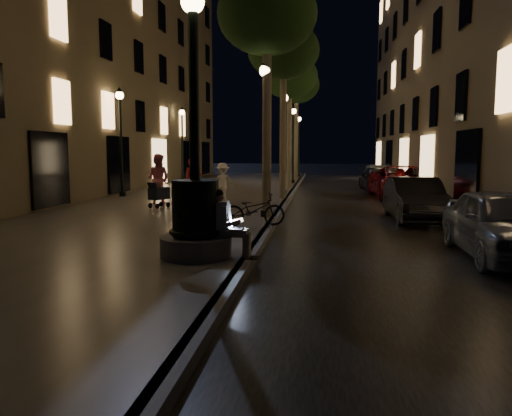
# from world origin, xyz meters

# --- Properties ---
(ground) EXTENTS (120.00, 120.00, 0.00)m
(ground) POSITION_xyz_m (0.00, 15.00, 0.00)
(ground) COLOR black
(ground) RESTS_ON ground
(cobble_lane) EXTENTS (6.00, 45.00, 0.02)m
(cobble_lane) POSITION_xyz_m (3.00, 15.00, 0.01)
(cobble_lane) COLOR black
(cobble_lane) RESTS_ON ground
(promenade) EXTENTS (8.00, 45.00, 0.20)m
(promenade) POSITION_xyz_m (-4.00, 15.00, 0.10)
(promenade) COLOR #645F58
(promenade) RESTS_ON ground
(curb_strip) EXTENTS (0.25, 45.00, 0.20)m
(curb_strip) POSITION_xyz_m (0.00, 15.00, 0.10)
(curb_strip) COLOR #59595B
(curb_strip) RESTS_ON ground
(building_right) EXTENTS (8.00, 36.00, 15.00)m
(building_right) POSITION_xyz_m (10.00, 18.00, 7.50)
(building_right) COLOR #726247
(building_right) RESTS_ON ground
(building_left) EXTENTS (8.00, 36.00, 15.00)m
(building_left) POSITION_xyz_m (-12.00, 18.00, 7.50)
(building_left) COLOR #726247
(building_left) RESTS_ON ground
(fountain_lamppost) EXTENTS (1.40, 1.40, 5.21)m
(fountain_lamppost) POSITION_xyz_m (-1.00, 2.00, 1.21)
(fountain_lamppost) COLOR #59595B
(fountain_lamppost) RESTS_ON promenade
(seated_man_laptop) EXTENTS (0.96, 0.33, 1.33)m
(seated_man_laptop) POSITION_xyz_m (-0.39, 2.00, 0.90)
(seated_man_laptop) COLOR tan
(seated_man_laptop) RESTS_ON promenade
(tree_near) EXTENTS (3.00, 3.00, 7.30)m
(tree_near) POSITION_xyz_m (-0.25, 8.00, 6.24)
(tree_near) COLOR #6B604C
(tree_near) RESTS_ON promenade
(tree_second) EXTENTS (3.00, 3.00, 7.40)m
(tree_second) POSITION_xyz_m (-0.20, 14.00, 6.33)
(tree_second) COLOR #6B604C
(tree_second) RESTS_ON promenade
(tree_third) EXTENTS (3.00, 3.00, 7.20)m
(tree_third) POSITION_xyz_m (-0.30, 20.00, 6.14)
(tree_third) COLOR #6B604C
(tree_third) RESTS_ON promenade
(tree_far) EXTENTS (3.00, 3.00, 7.50)m
(tree_far) POSITION_xyz_m (-0.22, 26.00, 6.43)
(tree_far) COLOR #6B604C
(tree_far) RESTS_ON promenade
(lamp_curb_a) EXTENTS (0.36, 0.36, 4.81)m
(lamp_curb_a) POSITION_xyz_m (-0.30, 8.00, 3.24)
(lamp_curb_a) COLOR black
(lamp_curb_a) RESTS_ON promenade
(lamp_curb_b) EXTENTS (0.36, 0.36, 4.81)m
(lamp_curb_b) POSITION_xyz_m (-0.30, 16.00, 3.24)
(lamp_curb_b) COLOR black
(lamp_curb_b) RESTS_ON promenade
(lamp_curb_c) EXTENTS (0.36, 0.36, 4.81)m
(lamp_curb_c) POSITION_xyz_m (-0.30, 24.00, 3.24)
(lamp_curb_c) COLOR black
(lamp_curb_c) RESTS_ON promenade
(lamp_curb_d) EXTENTS (0.36, 0.36, 4.81)m
(lamp_curb_d) POSITION_xyz_m (-0.30, 32.00, 3.24)
(lamp_curb_d) COLOR black
(lamp_curb_d) RESTS_ON promenade
(lamp_left_b) EXTENTS (0.36, 0.36, 4.81)m
(lamp_left_b) POSITION_xyz_m (-7.40, 14.00, 3.24)
(lamp_left_b) COLOR black
(lamp_left_b) RESTS_ON promenade
(lamp_left_c) EXTENTS (0.36, 0.36, 4.81)m
(lamp_left_c) POSITION_xyz_m (-7.40, 24.00, 3.24)
(lamp_left_c) COLOR black
(lamp_left_c) RESTS_ON promenade
(stroller) EXTENTS (0.68, 0.99, 1.02)m
(stroller) POSITION_xyz_m (-4.36, 9.91, 0.71)
(stroller) COLOR black
(stroller) RESTS_ON promenade
(car_front) EXTENTS (1.78, 4.32, 1.47)m
(car_front) POSITION_xyz_m (5.20, 3.60, 0.73)
(car_front) COLOR #94979A
(car_front) RESTS_ON ground
(car_second) EXTENTS (1.56, 4.27, 1.40)m
(car_second) POSITION_xyz_m (4.41, 9.00, 0.70)
(car_second) COLOR black
(car_second) RESTS_ON ground
(car_third) EXTENTS (2.75, 5.61, 1.53)m
(car_third) POSITION_xyz_m (5.20, 16.59, 0.77)
(car_third) COLOR maroon
(car_third) RESTS_ON ground
(car_rear) EXTENTS (2.11, 4.42, 1.24)m
(car_rear) POSITION_xyz_m (4.66, 21.10, 0.62)
(car_rear) COLOR #313137
(car_rear) RESTS_ON ground
(car_fifth) EXTENTS (1.76, 4.06, 1.30)m
(car_fifth) POSITION_xyz_m (5.20, 25.16, 0.65)
(car_fifth) COLOR #A0A19B
(car_fifth) RESTS_ON ground
(pedestrian_red) EXTENTS (0.76, 0.64, 1.78)m
(pedestrian_red) POSITION_xyz_m (-3.30, 10.78, 1.09)
(pedestrian_red) COLOR red
(pedestrian_red) RESTS_ON promenade
(pedestrian_pink) EXTENTS (1.05, 0.89, 1.92)m
(pedestrian_pink) POSITION_xyz_m (-4.76, 11.06, 1.16)
(pedestrian_pink) COLOR pink
(pedestrian_pink) RESTS_ON promenade
(pedestrian_white) EXTENTS (1.13, 0.87, 1.55)m
(pedestrian_white) POSITION_xyz_m (-2.54, 12.57, 0.97)
(pedestrian_white) COLOR white
(pedestrian_white) RESTS_ON promenade
(bicycle) EXTENTS (1.80, 1.00, 0.90)m
(bicycle) POSITION_xyz_m (-0.40, 6.09, 0.65)
(bicycle) COLOR black
(bicycle) RESTS_ON promenade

